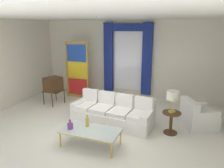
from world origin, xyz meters
TOP-DOWN VIEW (x-y plane):
  - ground_plane at (0.00, 0.00)m, footprint 16.00×16.00m
  - wall_rear at (0.00, 3.06)m, footprint 8.00×0.12m
  - wall_left at (-3.66, 0.60)m, footprint 0.12×7.00m
  - ceiling_slab at (0.00, 0.80)m, footprint 8.00×7.60m
  - curtained_window at (-0.04, 2.89)m, footprint 2.00×0.17m
  - couch_white_long at (0.28, 0.47)m, footprint 2.41×1.13m
  - coffee_table at (0.23, -0.92)m, footprint 1.37×0.69m
  - bottle_blue_decanter at (-0.24, -1.03)m, footprint 0.13×0.13m
  - bottle_crystal_tall at (0.08, -0.79)m, footprint 0.08×0.08m
  - vintage_tv at (-2.30, 1.20)m, footprint 0.65×0.70m
  - armchair_white at (2.59, 1.05)m, footprint 1.09×1.09m
  - stained_glass_divider at (-1.85, 2.19)m, footprint 0.95×0.05m
  - peacock_figurine at (-1.32, 1.80)m, footprint 0.44×0.60m
  - round_side_table at (1.94, 0.38)m, footprint 0.48×0.48m
  - table_lamp_brass at (1.94, 0.38)m, footprint 0.32×0.32m

SIDE VIEW (x-z plane):
  - ground_plane at x=0.00m, z-range 0.00..0.00m
  - peacock_figurine at x=-1.32m, z-range -0.03..0.47m
  - armchair_white at x=2.59m, z-range -0.11..0.69m
  - couch_white_long at x=0.28m, z-range -0.12..0.74m
  - round_side_table at x=1.94m, z-range 0.06..0.65m
  - coffee_table at x=0.23m, z-range 0.17..0.58m
  - bottle_blue_decanter at x=-0.24m, z-range 0.37..0.61m
  - bottle_crystal_tall at x=0.08m, z-range 0.38..0.69m
  - vintage_tv at x=-2.30m, z-range 0.06..1.40m
  - table_lamp_brass at x=1.94m, z-range 0.74..1.31m
  - stained_glass_divider at x=-1.85m, z-range -0.04..2.16m
  - wall_rear at x=0.00m, z-range 0.00..3.00m
  - wall_left at x=-3.66m, z-range 0.00..3.00m
  - curtained_window at x=-0.04m, z-range 0.39..3.09m
  - ceiling_slab at x=0.00m, z-range 3.00..3.04m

